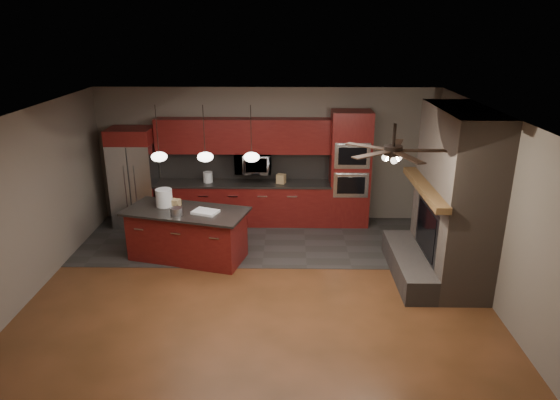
{
  "coord_description": "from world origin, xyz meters",
  "views": [
    {
      "loc": [
        0.44,
        -7.11,
        4.0
      ],
      "look_at": [
        0.31,
        0.6,
        1.26
      ],
      "focal_mm": 32.0,
      "sensor_mm": 36.0,
      "label": 1
    }
  ],
  "objects_px": {
    "paint_can": "(176,212)",
    "paint_tray": "(205,212)",
    "cardboard_box": "(175,203)",
    "counter_box": "(281,179)",
    "kitchen_island": "(187,234)",
    "microwave": "(253,163)",
    "refrigerator": "(134,177)",
    "oven_tower": "(350,169)",
    "white_bucket": "(164,198)",
    "counter_bucket": "(208,177)"
  },
  "relations": [
    {
      "from": "microwave",
      "to": "counter_bucket",
      "type": "relative_size",
      "value": 3.35
    },
    {
      "from": "oven_tower",
      "to": "cardboard_box",
      "type": "distance_m",
      "value": 3.6
    },
    {
      "from": "cardboard_box",
      "to": "paint_tray",
      "type": "bearing_deg",
      "value": -12.07
    },
    {
      "from": "oven_tower",
      "to": "refrigerator",
      "type": "relative_size",
      "value": 1.17
    },
    {
      "from": "white_bucket",
      "to": "cardboard_box",
      "type": "relative_size",
      "value": 1.6
    },
    {
      "from": "oven_tower",
      "to": "white_bucket",
      "type": "xyz_separation_m",
      "value": [
        -3.46,
        -1.48,
        -0.11
      ]
    },
    {
      "from": "paint_can",
      "to": "counter_box",
      "type": "xyz_separation_m",
      "value": [
        1.75,
        1.89,
        0.01
      ]
    },
    {
      "from": "paint_tray",
      "to": "refrigerator",
      "type": "bearing_deg",
      "value": 155.98
    },
    {
      "from": "kitchen_island",
      "to": "counter_box",
      "type": "height_order",
      "value": "counter_box"
    },
    {
      "from": "paint_can",
      "to": "counter_bucket",
      "type": "bearing_deg",
      "value": 82.94
    },
    {
      "from": "kitchen_island",
      "to": "cardboard_box",
      "type": "relative_size",
      "value": 11.74
    },
    {
      "from": "kitchen_island",
      "to": "paint_can",
      "type": "bearing_deg",
      "value": -99.03
    },
    {
      "from": "white_bucket",
      "to": "counter_bucket",
      "type": "bearing_deg",
      "value": 69.79
    },
    {
      "from": "oven_tower",
      "to": "paint_tray",
      "type": "xyz_separation_m",
      "value": [
        -2.68,
        -1.82,
        -0.25
      ]
    },
    {
      "from": "white_bucket",
      "to": "microwave",
      "type": "bearing_deg",
      "value": 46.05
    },
    {
      "from": "white_bucket",
      "to": "counter_box",
      "type": "distance_m",
      "value": 2.51
    },
    {
      "from": "microwave",
      "to": "kitchen_island",
      "type": "relative_size",
      "value": 0.32
    },
    {
      "from": "oven_tower",
      "to": "refrigerator",
      "type": "bearing_deg",
      "value": -179.04
    },
    {
      "from": "microwave",
      "to": "paint_tray",
      "type": "relative_size",
      "value": 1.74
    },
    {
      "from": "paint_can",
      "to": "cardboard_box",
      "type": "bearing_deg",
      "value": 106.02
    },
    {
      "from": "oven_tower",
      "to": "paint_can",
      "type": "bearing_deg",
      "value": -148.49
    },
    {
      "from": "counter_box",
      "to": "paint_tray",
      "type": "bearing_deg",
      "value": -104.32
    },
    {
      "from": "refrigerator",
      "to": "paint_can",
      "type": "xyz_separation_m",
      "value": [
        1.26,
        -1.86,
        -0.03
      ]
    },
    {
      "from": "refrigerator",
      "to": "paint_tray",
      "type": "xyz_separation_m",
      "value": [
        1.73,
        -1.75,
        -0.08
      ]
    },
    {
      "from": "refrigerator",
      "to": "paint_can",
      "type": "height_order",
      "value": "refrigerator"
    },
    {
      "from": "counter_bucket",
      "to": "counter_box",
      "type": "distance_m",
      "value": 1.51
    },
    {
      "from": "microwave",
      "to": "refrigerator",
      "type": "relative_size",
      "value": 0.36
    },
    {
      "from": "oven_tower",
      "to": "cardboard_box",
      "type": "bearing_deg",
      "value": -155.78
    },
    {
      "from": "counter_box",
      "to": "microwave",
      "type": "bearing_deg",
      "value": -168.5
    },
    {
      "from": "oven_tower",
      "to": "white_bucket",
      "type": "relative_size",
      "value": 7.57
    },
    {
      "from": "refrigerator",
      "to": "paint_tray",
      "type": "distance_m",
      "value": 2.46
    },
    {
      "from": "oven_tower",
      "to": "cardboard_box",
      "type": "height_order",
      "value": "oven_tower"
    },
    {
      "from": "kitchen_island",
      "to": "paint_tray",
      "type": "bearing_deg",
      "value": -4.47
    },
    {
      "from": "paint_tray",
      "to": "cardboard_box",
      "type": "relative_size",
      "value": 2.15
    },
    {
      "from": "paint_can",
      "to": "paint_tray",
      "type": "relative_size",
      "value": 0.48
    },
    {
      "from": "oven_tower",
      "to": "white_bucket",
      "type": "height_order",
      "value": "oven_tower"
    },
    {
      "from": "microwave",
      "to": "paint_can",
      "type": "height_order",
      "value": "microwave"
    },
    {
      "from": "counter_bucket",
      "to": "microwave",
      "type": "bearing_deg",
      "value": 3.06
    },
    {
      "from": "cardboard_box",
      "to": "counter_box",
      "type": "distance_m",
      "value": 2.37
    },
    {
      "from": "microwave",
      "to": "refrigerator",
      "type": "height_order",
      "value": "refrigerator"
    },
    {
      "from": "oven_tower",
      "to": "cardboard_box",
      "type": "xyz_separation_m",
      "value": [
        -3.28,
        -1.48,
        -0.21
      ]
    },
    {
      "from": "refrigerator",
      "to": "cardboard_box",
      "type": "relative_size",
      "value": 10.4
    },
    {
      "from": "microwave",
      "to": "cardboard_box",
      "type": "relative_size",
      "value": 3.73
    },
    {
      "from": "oven_tower",
      "to": "counter_box",
      "type": "xyz_separation_m",
      "value": [
        -1.4,
        -0.04,
        -0.2
      ]
    },
    {
      "from": "paint_tray",
      "to": "paint_can",
      "type": "bearing_deg",
      "value": -145.49
    },
    {
      "from": "microwave",
      "to": "white_bucket",
      "type": "xyz_separation_m",
      "value": [
        -1.48,
        -1.54,
        -0.22
      ]
    },
    {
      "from": "oven_tower",
      "to": "microwave",
      "type": "bearing_deg",
      "value": 178.34
    },
    {
      "from": "paint_can",
      "to": "microwave",
      "type": "bearing_deg",
      "value": 59.41
    },
    {
      "from": "microwave",
      "to": "refrigerator",
      "type": "distance_m",
      "value": 2.45
    },
    {
      "from": "kitchen_island",
      "to": "cardboard_box",
      "type": "bearing_deg",
      "value": 152.91
    }
  ]
}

